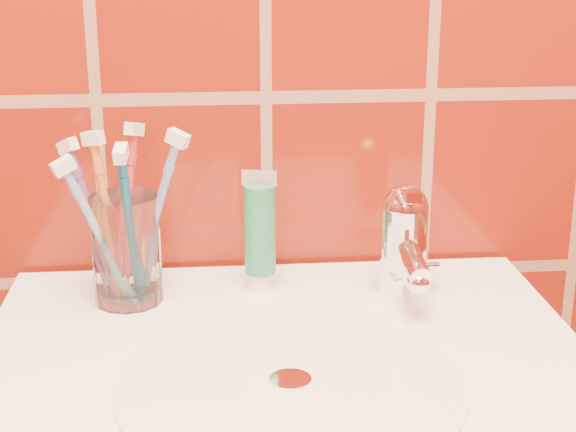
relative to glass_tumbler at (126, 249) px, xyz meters
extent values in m
cylinder|color=silver|center=(0.15, -0.19, -0.05)|extent=(0.30, 0.30, 0.00)
cylinder|color=white|center=(0.15, -0.19, -0.05)|extent=(0.04, 0.04, 0.00)
cylinder|color=white|center=(0.00, 0.00, 0.00)|extent=(0.08, 0.08, 0.11)
cylinder|color=white|center=(0.14, 0.02, -0.05)|extent=(0.03, 0.03, 0.02)
cylinder|color=#1A7047|center=(0.14, 0.02, 0.01)|extent=(0.03, 0.03, 0.10)
cube|color=beige|center=(0.14, 0.02, 0.07)|extent=(0.04, 0.00, 0.02)
cylinder|color=white|center=(0.29, -0.01, -0.01)|extent=(0.05, 0.05, 0.09)
sphere|color=white|center=(0.29, -0.01, 0.04)|extent=(0.05, 0.05, 0.05)
cylinder|color=white|center=(0.29, -0.04, 0.00)|extent=(0.02, 0.09, 0.03)
cube|color=white|center=(0.29, -0.02, 0.06)|extent=(0.02, 0.06, 0.01)
camera|label=1|loc=(0.09, -0.85, 0.31)|focal=55.00mm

